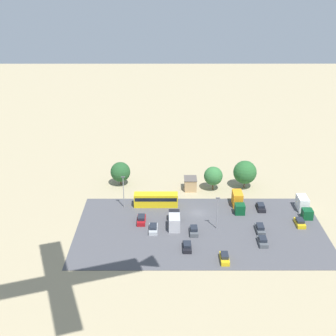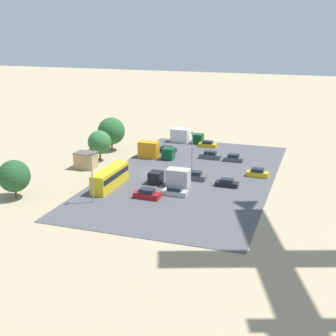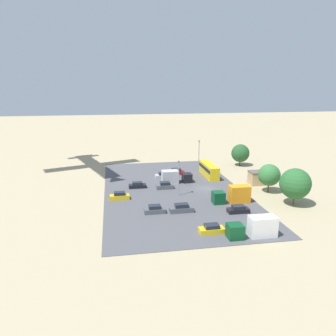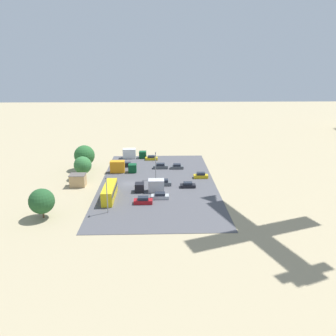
{
  "view_description": "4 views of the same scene",
  "coord_description": "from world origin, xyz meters",
  "px_view_note": "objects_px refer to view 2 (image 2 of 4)",
  "views": [
    {
      "loc": [
        7.4,
        100.11,
        53.99
      ],
      "look_at": [
        7.3,
        30.45,
        24.71
      ],
      "focal_mm": 50.0,
      "sensor_mm": 36.0,
      "label": 1
    },
    {
      "loc": [
        81.79,
        31.41,
        27.95
      ],
      "look_at": [
        5.67,
        5.56,
        3.19
      ],
      "focal_mm": 50.0,
      "sensor_mm": 36.0,
      "label": 2
    },
    {
      "loc": [
        -71.08,
        21.39,
        23.94
      ],
      "look_at": [
        -1.53,
        9.34,
        5.85
      ],
      "focal_mm": 35.0,
      "sensor_mm": 36.0,
      "label": 3
    },
    {
      "loc": [
        84.45,
        8.24,
        31.51
      ],
      "look_at": [
        5.98,
        10.56,
        6.38
      ],
      "focal_mm": 35.0,
      "sensor_mm": 36.0,
      "label": 4
    }
  ],
  "objects_px": {
    "shed_building": "(86,160)",
    "parked_truck_2": "(154,151)",
    "parked_car_8": "(208,144)",
    "parked_car_0": "(167,149)",
    "parked_car_3": "(258,173)",
    "parked_car_5": "(175,192)",
    "parked_car_6": "(210,156)",
    "parked_truck_0": "(172,177)",
    "bus": "(110,177)",
    "parked_car_2": "(195,176)",
    "parked_truck_1": "(185,136)",
    "parked_car_4": "(147,194)",
    "parked_car_7": "(234,158)",
    "parked_car_1": "(227,183)"
  },
  "relations": [
    {
      "from": "parked_car_8",
      "to": "parked_car_7",
      "type": "bearing_deg",
      "value": 38.93
    },
    {
      "from": "parked_car_3",
      "to": "parked_car_8",
      "type": "height_order",
      "value": "parked_car_3"
    },
    {
      "from": "parked_car_5",
      "to": "parked_truck_1",
      "type": "height_order",
      "value": "parked_truck_1"
    },
    {
      "from": "parked_car_0",
      "to": "parked_car_7",
      "type": "height_order",
      "value": "parked_car_7"
    },
    {
      "from": "parked_car_6",
      "to": "parked_car_2",
      "type": "bearing_deg",
      "value": -176.97
    },
    {
      "from": "parked_truck_2",
      "to": "shed_building",
      "type": "bearing_deg",
      "value": -43.01
    },
    {
      "from": "bus",
      "to": "parked_truck_2",
      "type": "xyz_separation_m",
      "value": [
        -20.28,
        0.81,
        -0.21
      ]
    },
    {
      "from": "parked_car_0",
      "to": "parked_car_1",
      "type": "relative_size",
      "value": 1.01
    },
    {
      "from": "parked_car_6",
      "to": "parked_truck_0",
      "type": "bearing_deg",
      "value": 172.77
    },
    {
      "from": "shed_building",
      "to": "parked_car_3",
      "type": "bearing_deg",
      "value": 99.03
    },
    {
      "from": "parked_car_4",
      "to": "parked_truck_0",
      "type": "height_order",
      "value": "parked_truck_0"
    },
    {
      "from": "bus",
      "to": "parked_car_2",
      "type": "bearing_deg",
      "value": 33.31
    },
    {
      "from": "shed_building",
      "to": "parked_car_4",
      "type": "distance_m",
      "value": 21.76
    },
    {
      "from": "parked_car_8",
      "to": "parked_truck_1",
      "type": "distance_m",
      "value": 6.93
    },
    {
      "from": "parked_car_4",
      "to": "parked_car_7",
      "type": "height_order",
      "value": "parked_car_4"
    },
    {
      "from": "parked_truck_1",
      "to": "parked_truck_2",
      "type": "distance_m",
      "value": 15.78
    },
    {
      "from": "parked_car_1",
      "to": "parked_truck_1",
      "type": "xyz_separation_m",
      "value": [
        -28.9,
        -16.56,
        0.93
      ]
    },
    {
      "from": "shed_building",
      "to": "parked_truck_2",
      "type": "bearing_deg",
      "value": 136.99
    },
    {
      "from": "parked_car_1",
      "to": "parked_car_2",
      "type": "height_order",
      "value": "parked_car_2"
    },
    {
      "from": "parked_truck_0",
      "to": "parked_truck_1",
      "type": "xyz_separation_m",
      "value": [
        -31.46,
        -6.98,
        0.07
      ]
    },
    {
      "from": "parked_car_0",
      "to": "parked_car_3",
      "type": "distance_m",
      "value": 24.97
    },
    {
      "from": "shed_building",
      "to": "parked_car_1",
      "type": "xyz_separation_m",
      "value": [
        2.01,
        29.4,
        -0.99
      ]
    },
    {
      "from": "parked_car_2",
      "to": "parked_truck_2",
      "type": "relative_size",
      "value": 0.51
    },
    {
      "from": "parked_car_2",
      "to": "parked_car_4",
      "type": "relative_size",
      "value": 0.92
    },
    {
      "from": "parked_car_3",
      "to": "parked_truck_2",
      "type": "relative_size",
      "value": 0.53
    },
    {
      "from": "parked_car_1",
      "to": "parked_car_8",
      "type": "distance_m",
      "value": 28.29
    },
    {
      "from": "bus",
      "to": "parked_truck_0",
      "type": "xyz_separation_m",
      "value": [
        -4.43,
        10.1,
        -0.37
      ]
    },
    {
      "from": "parked_car_5",
      "to": "bus",
      "type": "bearing_deg",
      "value": 88.42
    },
    {
      "from": "shed_building",
      "to": "parked_car_0",
      "type": "relative_size",
      "value": 1.02
    },
    {
      "from": "parked_car_8",
      "to": "parked_truck_2",
      "type": "distance_m",
      "value": 15.78
    },
    {
      "from": "parked_car_0",
      "to": "parked_car_5",
      "type": "relative_size",
      "value": 0.96
    },
    {
      "from": "parked_car_0",
      "to": "parked_car_5",
      "type": "height_order",
      "value": "parked_car_5"
    },
    {
      "from": "parked_car_1",
      "to": "parked_car_2",
      "type": "distance_m",
      "value": 6.6
    },
    {
      "from": "parked_truck_1",
      "to": "parked_car_0",
      "type": "bearing_deg",
      "value": -7.0
    },
    {
      "from": "parked_car_7",
      "to": "parked_truck_2",
      "type": "bearing_deg",
      "value": 100.03
    },
    {
      "from": "parked_car_2",
      "to": "parked_car_6",
      "type": "bearing_deg",
      "value": 3.03
    },
    {
      "from": "parked_car_7",
      "to": "parked_car_8",
      "type": "xyz_separation_m",
      "value": [
        -10.13,
        -8.18,
        -0.04
      ]
    },
    {
      "from": "shed_building",
      "to": "parked_car_8",
      "type": "bearing_deg",
      "value": 141.74
    },
    {
      "from": "parked_car_1",
      "to": "parked_truck_1",
      "type": "distance_m",
      "value": 33.33
    },
    {
      "from": "parked_car_5",
      "to": "parked_car_8",
      "type": "bearing_deg",
      "value": 4.65
    },
    {
      "from": "parked_car_3",
      "to": "parked_car_7",
      "type": "distance_m",
      "value": 10.95
    },
    {
      "from": "parked_car_1",
      "to": "parked_car_4",
      "type": "height_order",
      "value": "parked_car_4"
    },
    {
      "from": "bus",
      "to": "parked_car_4",
      "type": "bearing_deg",
      "value": -21.24
    },
    {
      "from": "bus",
      "to": "parked_car_4",
      "type": "height_order",
      "value": "bus"
    },
    {
      "from": "parked_car_8",
      "to": "parked_truck_2",
      "type": "height_order",
      "value": "parked_truck_2"
    },
    {
      "from": "parked_car_2",
      "to": "parked_truck_0",
      "type": "distance_m",
      "value": 5.46
    },
    {
      "from": "parked_car_5",
      "to": "parked_truck_2",
      "type": "bearing_deg",
      "value": 29.06
    },
    {
      "from": "parked_car_2",
      "to": "parked_car_5",
      "type": "height_order",
      "value": "parked_car_2"
    },
    {
      "from": "bus",
      "to": "parked_car_2",
      "type": "distance_m",
      "value": 15.99
    },
    {
      "from": "parked_car_8",
      "to": "parked_car_0",
      "type": "bearing_deg",
      "value": -45.19
    }
  ]
}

